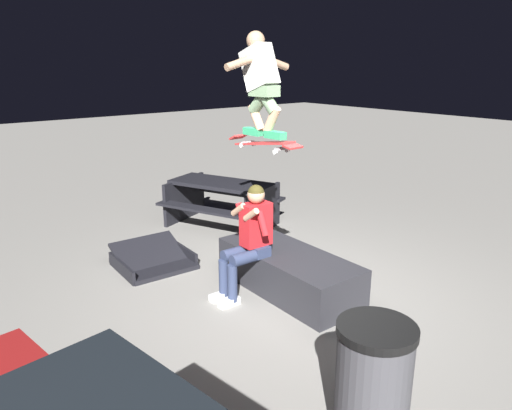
{
  "coord_description": "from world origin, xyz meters",
  "views": [
    {
      "loc": [
        -3.73,
        3.63,
        2.64
      ],
      "look_at": [
        0.32,
        0.31,
        1.08
      ],
      "focal_mm": 33.87,
      "sensor_mm": 36.0,
      "label": 1
    }
  ],
  "objects_px": {
    "skateboard": "(264,143)",
    "skater_airborne": "(261,80)",
    "ledge_box_main": "(288,272)",
    "person_sitting_on_ledge": "(249,236)",
    "trash_bin": "(373,386)",
    "kicker_ramp": "(153,261)",
    "picnic_table_back": "(222,197)"
  },
  "relations": [
    {
      "from": "skateboard",
      "to": "skater_airborne",
      "type": "xyz_separation_m",
      "value": [
        0.06,
        0.0,
        0.69
      ]
    },
    {
      "from": "ledge_box_main",
      "to": "person_sitting_on_ledge",
      "type": "height_order",
      "value": "person_sitting_on_ledge"
    },
    {
      "from": "ledge_box_main",
      "to": "trash_bin",
      "type": "height_order",
      "value": "trash_bin"
    },
    {
      "from": "ledge_box_main",
      "to": "skateboard",
      "type": "distance_m",
      "value": 1.55
    },
    {
      "from": "kicker_ramp",
      "to": "trash_bin",
      "type": "distance_m",
      "value": 3.86
    },
    {
      "from": "picnic_table_back",
      "to": "ledge_box_main",
      "type": "bearing_deg",
      "value": 162.31
    },
    {
      "from": "picnic_table_back",
      "to": "trash_bin",
      "type": "bearing_deg",
      "value": 156.62
    },
    {
      "from": "ledge_box_main",
      "to": "picnic_table_back",
      "type": "bearing_deg",
      "value": -17.69
    },
    {
      "from": "trash_bin",
      "to": "picnic_table_back",
      "type": "bearing_deg",
      "value": -23.38
    },
    {
      "from": "person_sitting_on_ledge",
      "to": "picnic_table_back",
      "type": "height_order",
      "value": "person_sitting_on_ledge"
    },
    {
      "from": "skater_airborne",
      "to": "kicker_ramp",
      "type": "relative_size",
      "value": 1.13
    },
    {
      "from": "ledge_box_main",
      "to": "skater_airborne",
      "type": "distance_m",
      "value": 2.24
    },
    {
      "from": "kicker_ramp",
      "to": "skateboard",
      "type": "bearing_deg",
      "value": -153.03
    },
    {
      "from": "ledge_box_main",
      "to": "kicker_ramp",
      "type": "distance_m",
      "value": 1.92
    },
    {
      "from": "person_sitting_on_ledge",
      "to": "picnic_table_back",
      "type": "relative_size",
      "value": 0.63
    },
    {
      "from": "person_sitting_on_ledge",
      "to": "skater_airborne",
      "type": "distance_m",
      "value": 1.74
    },
    {
      "from": "person_sitting_on_ledge",
      "to": "kicker_ramp",
      "type": "distance_m",
      "value": 1.68
    },
    {
      "from": "person_sitting_on_ledge",
      "to": "kicker_ramp",
      "type": "bearing_deg",
      "value": 18.23
    },
    {
      "from": "kicker_ramp",
      "to": "trash_bin",
      "type": "height_order",
      "value": "trash_bin"
    },
    {
      "from": "picnic_table_back",
      "to": "trash_bin",
      "type": "relative_size",
      "value": 2.2
    },
    {
      "from": "ledge_box_main",
      "to": "trash_bin",
      "type": "xyz_separation_m",
      "value": [
        -2.15,
        1.21,
        0.24
      ]
    },
    {
      "from": "skater_airborne",
      "to": "skateboard",
      "type": "bearing_deg",
      "value": -177.94
    },
    {
      "from": "skater_airborne",
      "to": "picnic_table_back",
      "type": "distance_m",
      "value": 3.07
    },
    {
      "from": "ledge_box_main",
      "to": "skater_airborne",
      "type": "bearing_deg",
      "value": 31.47
    },
    {
      "from": "ledge_box_main",
      "to": "skater_airborne",
      "type": "height_order",
      "value": "skater_airborne"
    },
    {
      "from": "person_sitting_on_ledge",
      "to": "skateboard",
      "type": "relative_size",
      "value": 1.28
    },
    {
      "from": "skateboard",
      "to": "kicker_ramp",
      "type": "bearing_deg",
      "value": 26.97
    },
    {
      "from": "skater_airborne",
      "to": "picnic_table_back",
      "type": "height_order",
      "value": "skater_airborne"
    },
    {
      "from": "ledge_box_main",
      "to": "trash_bin",
      "type": "bearing_deg",
      "value": 150.65
    },
    {
      "from": "person_sitting_on_ledge",
      "to": "skateboard",
      "type": "distance_m",
      "value": 1.06
    },
    {
      "from": "person_sitting_on_ledge",
      "to": "kicker_ramp",
      "type": "height_order",
      "value": "person_sitting_on_ledge"
    },
    {
      "from": "picnic_table_back",
      "to": "person_sitting_on_ledge",
      "type": "bearing_deg",
      "value": 151.56
    }
  ]
}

